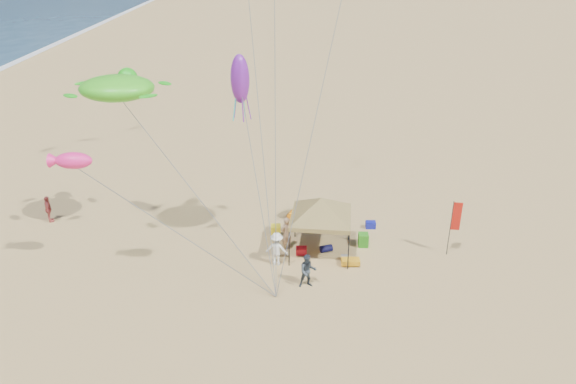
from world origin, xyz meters
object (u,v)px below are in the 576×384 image
Objects in this scene: beach_cart at (350,261)px; person_near_a at (286,234)px; cooler_blue at (371,225)px; person_far_a at (48,209)px; canopy_tent at (321,200)px; feather_flag at (455,220)px; cooler_red at (301,251)px; chair_green at (363,240)px; chair_yellow at (276,232)px; person_near_b at (308,271)px; person_near_c at (277,249)px.

beach_cart is 0.50× the size of person_near_a.
cooler_blue is 17.87m from person_far_a.
canopy_tent reaches higher than feather_flag.
cooler_red is 3.31m from chair_green.
chair_yellow is at bearing 147.45° from canopy_tent.
person_near_a reaches higher than cooler_blue.
chair_green is 4.03m from person_near_a.
cooler_red is 0.33× the size of person_near_b.
feather_flag is at bearing -36.86° from cooler_blue.
chair_green is (-0.63, -1.91, 0.16)m from cooler_blue.
person_far_a is (-12.69, 1.63, 0.42)m from chair_yellow.
person_far_a is (-17.85, 0.53, 0.58)m from cooler_blue.
cooler_blue is at bearing 41.52° from canopy_tent.
feather_flag is at bearing 135.76° from person_near_a.
person_near_a is (-3.97, -0.37, 0.55)m from chair_green.
chair_yellow is at bearing -167.99° from cooler_blue.
person_near_b reaches higher than cooler_blue.
canopy_tent is 6.59m from feather_flag.
beach_cart is 2.85m from person_near_b.
person_near_a reaches higher than person_near_c.
canopy_tent is 2.91m from cooler_red.
cooler_red is at bearing 157.41° from beach_cart.
person_near_b is at bearing 66.40° from person_near_a.
person_near_c is (-5.03, -3.70, 0.67)m from cooler_blue.
canopy_tent is at bearing 67.67° from person_near_b.
feather_flag is at bearing -1.57° from canopy_tent.
cooler_blue is (3.83, 2.76, 0.00)m from cooler_red.
person_far_a is at bearing 168.36° from canopy_tent.
person_far_a is at bearing 165.38° from beach_cart.
cooler_red is 0.77× the size of chair_yellow.
person_near_b is at bearing -158.73° from feather_flag.
person_near_b reaches higher than chair_yellow.
person_near_c reaches higher than beach_cart.
cooler_red is 2.13m from chair_yellow.
cooler_blue is 4.02m from beach_cart.
person_near_a is 13.54m from person_far_a.
chair_green is at bearing -122.99° from person_far_a.
feather_flag is 1.66× the size of person_near_a.
person_far_a reaches higher than cooler_red.
person_near_a is 3.42m from person_near_b.
chair_green is (-4.27, 0.82, -1.65)m from feather_flag.
beach_cart is 16.96m from person_far_a.
person_far_a is at bearing 171.37° from feather_flag.
feather_flag reaches higher than chair_green.
chair_yellow is (-5.16, -1.10, 0.16)m from cooler_blue.
chair_green is 4.69m from person_near_b.
person_near_a is 1.10× the size of person_near_b.
canopy_tent is 6.32× the size of beach_cart.
chair_yellow is 1.42m from person_near_a.
cooler_blue is 0.33× the size of person_near_b.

